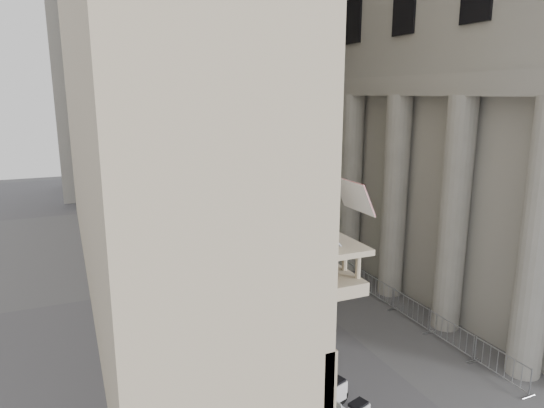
% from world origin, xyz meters
% --- Properties ---
extents(far_building, '(22.00, 10.00, 30.00)m').
position_xyz_m(far_building, '(0.00, 48.00, 15.00)').
color(far_building, '#A9A8A0').
rests_on(far_building, ground).
extents(iron_fence, '(0.30, 28.00, 1.40)m').
position_xyz_m(iron_fence, '(-4.30, 18.00, 0.00)').
color(iron_fence, black).
rests_on(iron_fence, ground).
extents(blue_awning, '(1.60, 3.00, 3.00)m').
position_xyz_m(blue_awning, '(4.15, 26.00, 0.00)').
color(blue_awning, navy).
rests_on(blue_awning, ground).
extents(scooter_4, '(1.50, 0.95, 1.50)m').
position_xyz_m(scooter_4, '(-3.41, 8.14, 0.00)').
color(scooter_4, silver).
rests_on(scooter_4, ground).
extents(scooter_5, '(1.50, 0.95, 1.50)m').
position_xyz_m(scooter_5, '(-3.41, 9.43, 0.00)').
color(scooter_5, silver).
rests_on(scooter_5, ground).
extents(scooter_6, '(1.50, 0.95, 1.50)m').
position_xyz_m(scooter_6, '(-3.41, 10.71, 0.00)').
color(scooter_6, silver).
rests_on(scooter_6, ground).
extents(scooter_7, '(1.50, 0.95, 1.50)m').
position_xyz_m(scooter_7, '(-3.41, 11.99, 0.00)').
color(scooter_7, silver).
rests_on(scooter_7, ground).
extents(scooter_8, '(1.50, 0.95, 1.50)m').
position_xyz_m(scooter_8, '(-3.41, 13.27, 0.00)').
color(scooter_8, silver).
rests_on(scooter_8, ground).
extents(scooter_9, '(1.50, 0.95, 1.50)m').
position_xyz_m(scooter_9, '(-3.41, 14.56, 0.00)').
color(scooter_9, silver).
rests_on(scooter_9, ground).
extents(scooter_10, '(1.50, 0.95, 1.50)m').
position_xyz_m(scooter_10, '(-3.41, 15.84, 0.00)').
color(scooter_10, silver).
rests_on(scooter_10, ground).
extents(scooter_11, '(1.50, 0.95, 1.50)m').
position_xyz_m(scooter_11, '(-3.41, 17.12, 0.00)').
color(scooter_11, silver).
rests_on(scooter_11, ground).
extents(barrier_0, '(0.60, 2.40, 1.10)m').
position_xyz_m(barrier_0, '(3.15, 6.01, 0.00)').
color(barrier_0, '#A6A9AE').
rests_on(barrier_0, ground).
extents(barrier_1, '(0.60, 2.40, 1.10)m').
position_xyz_m(barrier_1, '(3.15, 8.51, 0.00)').
color(barrier_1, '#A6A9AE').
rests_on(barrier_1, ground).
extents(barrier_2, '(0.60, 2.40, 1.10)m').
position_xyz_m(barrier_2, '(3.15, 11.01, 0.00)').
color(barrier_2, '#A6A9AE').
rests_on(barrier_2, ground).
extents(barrier_3, '(0.60, 2.40, 1.10)m').
position_xyz_m(barrier_3, '(3.15, 13.51, 0.00)').
color(barrier_3, '#A6A9AE').
rests_on(barrier_3, ground).
extents(barrier_4, '(0.60, 2.40, 1.10)m').
position_xyz_m(barrier_4, '(3.15, 16.01, 0.00)').
color(barrier_4, '#A6A9AE').
rests_on(barrier_4, ground).
extents(barrier_5, '(0.60, 2.40, 1.10)m').
position_xyz_m(barrier_5, '(3.15, 18.51, 0.00)').
color(barrier_5, '#A6A9AE').
rests_on(barrier_5, ground).
extents(barrier_6, '(0.60, 2.40, 1.10)m').
position_xyz_m(barrier_6, '(3.15, 21.01, 0.00)').
color(barrier_6, '#A6A9AE').
rests_on(barrier_6, ground).
extents(barrier_7, '(0.60, 2.40, 1.10)m').
position_xyz_m(barrier_7, '(3.15, 23.51, 0.00)').
color(barrier_7, '#A6A9AE').
rests_on(barrier_7, ground).
extents(barrier_8, '(0.60, 2.40, 1.10)m').
position_xyz_m(barrier_8, '(3.15, 26.01, 0.00)').
color(barrier_8, '#A6A9AE').
rests_on(barrier_8, ground).
extents(security_tent, '(4.30, 4.30, 3.49)m').
position_xyz_m(security_tent, '(-2.19, 28.15, 2.92)').
color(security_tent, silver).
rests_on(security_tent, ground).
extents(street_lamp, '(2.89, 0.44, 8.88)m').
position_xyz_m(street_lamp, '(-3.83, 18.46, 5.34)').
color(street_lamp, gray).
rests_on(street_lamp, ground).
extents(info_kiosk, '(0.44, 0.91, 1.86)m').
position_xyz_m(info_kiosk, '(-2.65, 22.14, 0.94)').
color(info_kiosk, black).
rests_on(info_kiosk, ground).
extents(pedestrian_a, '(0.75, 0.52, 1.99)m').
position_xyz_m(pedestrian_a, '(1.68, 21.55, 1.00)').
color(pedestrian_a, '#0D1734').
rests_on(pedestrian_a, ground).
extents(pedestrian_b, '(0.93, 0.73, 1.86)m').
position_xyz_m(pedestrian_b, '(3.00, 33.02, 0.93)').
color(pedestrian_b, black).
rests_on(pedestrian_b, ground).
extents(pedestrian_c, '(0.99, 0.94, 1.70)m').
position_xyz_m(pedestrian_c, '(0.50, 32.47, 0.85)').
color(pedestrian_c, black).
rests_on(pedestrian_c, ground).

